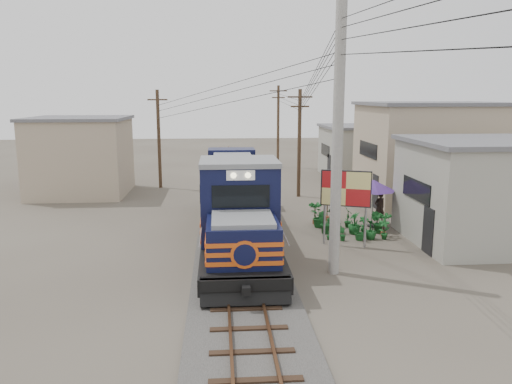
{
  "coord_description": "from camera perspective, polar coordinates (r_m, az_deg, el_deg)",
  "views": [
    {
      "loc": [
        -0.8,
        -18.16,
        6.61
      ],
      "look_at": [
        0.94,
        4.45,
        2.2
      ],
      "focal_mm": 35.0,
      "sensor_mm": 36.0,
      "label": 1
    }
  ],
  "objects": [
    {
      "name": "ballast",
      "position": [
        28.92,
        -2.7,
        -2.06
      ],
      "size": [
        3.6,
        70.0,
        0.16
      ],
      "primitive_type": "cube",
      "color": "#595651",
      "rests_on": "ground"
    },
    {
      "name": "shophouse_left",
      "position": [
        35.61,
        -19.39,
        3.93
      ],
      "size": [
        6.3,
        6.3,
        5.2
      ],
      "color": "tan",
      "rests_on": "ground"
    },
    {
      "name": "locomotive",
      "position": [
        23.15,
        -2.32,
        -1.08
      ],
      "size": [
        3.01,
        16.41,
        4.07
      ],
      "color": "black",
      "rests_on": "ground"
    },
    {
      "name": "wooden_pole_far",
      "position": [
        46.58,
        2.55,
        7.7
      ],
      "size": [
        1.6,
        0.24,
        7.5
      ],
      "color": "#4C3826",
      "rests_on": "ground"
    },
    {
      "name": "track",
      "position": [
        28.88,
        -2.7,
        -1.71
      ],
      "size": [
        1.15,
        70.0,
        0.12
      ],
      "color": "#51331E",
      "rests_on": "ground"
    },
    {
      "name": "billboard",
      "position": [
        22.16,
        10.23,
        0.16
      ],
      "size": [
        2.1,
        0.89,
        3.4
      ],
      "rotation": [
        0.0,
        0.0,
        -0.36
      ],
      "color": "#99999E",
      "rests_on": "ground"
    },
    {
      "name": "shophouse_mid",
      "position": [
        33.15,
        19.35,
        4.32
      ],
      "size": [
        8.4,
        7.35,
        6.2
      ],
      "color": "tan",
      "rests_on": "ground"
    },
    {
      "name": "wooden_pole_mid",
      "position": [
        32.73,
        4.97,
        5.82
      ],
      "size": [
        1.6,
        0.24,
        7.0
      ],
      "color": "#4C3826",
      "rests_on": "ground"
    },
    {
      "name": "market_umbrella",
      "position": [
        25.78,
        13.27,
        0.73
      ],
      "size": [
        2.4,
        2.4,
        2.43
      ],
      "rotation": [
        0.0,
        0.0,
        -0.09
      ],
      "color": "black",
      "rests_on": "ground"
    },
    {
      "name": "power_lines",
      "position": [
        26.68,
        -3.06,
        13.04
      ],
      "size": [
        9.65,
        19.0,
        3.3
      ],
      "color": "black",
      "rests_on": "ground"
    },
    {
      "name": "vendor",
      "position": [
        26.78,
        13.94,
        -1.74
      ],
      "size": [
        0.72,
        0.59,
        1.7
      ],
      "primitive_type": "imported",
      "rotation": [
        0.0,
        0.0,
        3.48
      ],
      "color": "black",
      "rests_on": "ground"
    },
    {
      "name": "utility_pole_main",
      "position": [
        18.25,
        9.3,
        5.8
      ],
      "size": [
        0.4,
        0.4,
        10.0
      ],
      "color": "#9E9B93",
      "rests_on": "ground"
    },
    {
      "name": "wooden_pole_left",
      "position": [
        36.52,
        -11.05,
        6.2
      ],
      "size": [
        1.6,
        0.24,
        7.0
      ],
      "color": "#4C3826",
      "rests_on": "ground"
    },
    {
      "name": "plant_nursery",
      "position": [
        24.76,
        10.02,
        -3.46
      ],
      "size": [
        3.49,
        3.48,
        1.1
      ],
      "color": "#164F1E",
      "rests_on": "ground"
    },
    {
      "name": "shophouse_back",
      "position": [
        42.1,
        11.95,
        4.63
      ],
      "size": [
        6.3,
        6.3,
        4.2
      ],
      "color": "gray",
      "rests_on": "ground"
    },
    {
      "name": "ground",
      "position": [
        19.34,
        -1.79,
        -8.98
      ],
      "size": [
        120.0,
        120.0,
        0.0
      ],
      "primitive_type": "plane",
      "color": "#473F35",
      "rests_on": "ground"
    },
    {
      "name": "shophouse_front",
      "position": [
        24.84,
        25.36,
        0.08
      ],
      "size": [
        7.35,
        6.3,
        4.7
      ],
      "color": "gray",
      "rests_on": "ground"
    }
  ]
}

